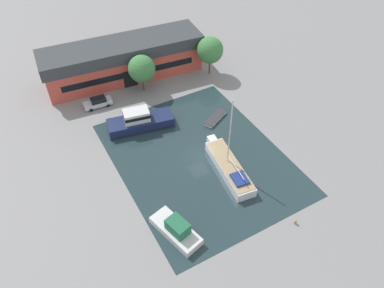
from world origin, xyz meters
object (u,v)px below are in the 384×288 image
(motor_cruiser, at_px, (140,121))
(small_dinghy, at_px, (215,118))
(quay_tree_by_water, at_px, (210,50))
(cabin_boat, at_px, (176,230))
(quay_tree_near_building, at_px, (142,69))
(warehouse_building, at_px, (123,60))
(sailboat_moored, at_px, (229,167))
(parked_car, at_px, (98,102))

(motor_cruiser, bearing_deg, small_dinghy, -99.59)
(quay_tree_by_water, distance_m, cabin_boat, 34.50)
(quay_tree_near_building, xyz_separation_m, small_dinghy, (6.62, -12.61, -4.08))
(quay_tree_near_building, relative_size, small_dinghy, 1.38)
(motor_cruiser, bearing_deg, quay_tree_by_water, -55.32)
(quay_tree_by_water, bearing_deg, warehouse_building, 153.83)
(sailboat_moored, height_order, small_dinghy, sailboat_moored)
(quay_tree_by_water, height_order, sailboat_moored, sailboat_moored)
(quay_tree_near_building, relative_size, cabin_boat, 0.94)
(quay_tree_near_building, bearing_deg, quay_tree_by_water, -4.55)
(warehouse_building, height_order, quay_tree_by_water, quay_tree_by_water)
(quay_tree_by_water, xyz_separation_m, motor_cruiser, (-16.99, -7.47, -3.60))
(quay_tree_near_building, height_order, motor_cruiser, quay_tree_near_building)
(parked_car, height_order, cabin_boat, cabin_boat)
(parked_car, distance_m, sailboat_moored, 24.85)
(warehouse_building, xyz_separation_m, quay_tree_near_building, (1.08, -5.71, 0.98))
(warehouse_building, height_order, sailboat_moored, sailboat_moored)
(small_dinghy, height_order, cabin_boat, cabin_boat)
(cabin_boat, bearing_deg, quay_tree_by_water, 37.72)
(warehouse_building, xyz_separation_m, sailboat_moored, (3.53, -28.49, -2.58))
(quay_tree_near_building, xyz_separation_m, motor_cruiser, (-4.42, -8.47, -3.19))
(small_dinghy, bearing_deg, warehouse_building, 175.81)
(parked_car, xyz_separation_m, motor_cruiser, (3.86, -8.10, 0.36))
(parked_car, relative_size, small_dinghy, 0.97)
(warehouse_building, relative_size, quay_tree_by_water, 4.02)
(parked_car, bearing_deg, warehouse_building, -46.42)
(sailboat_moored, distance_m, cabin_boat, 12.08)
(warehouse_building, bearing_deg, quay_tree_by_water, -20.50)
(warehouse_building, xyz_separation_m, quay_tree_by_water, (13.65, -6.71, 1.40))
(motor_cruiser, height_order, cabin_boat, motor_cruiser)
(sailboat_moored, bearing_deg, motor_cruiser, 123.04)
(parked_car, xyz_separation_m, cabin_boat, (-0.10, -27.76, 0.09))
(quay_tree_by_water, relative_size, sailboat_moored, 0.61)
(warehouse_building, distance_m, quay_tree_by_water, 15.27)
(motor_cruiser, relative_size, cabin_boat, 1.49)
(quay_tree_near_building, distance_m, small_dinghy, 14.81)
(small_dinghy, bearing_deg, parked_car, -156.38)
(sailboat_moored, height_order, cabin_boat, sailboat_moored)
(warehouse_building, relative_size, quay_tree_near_building, 4.30)
(parked_car, bearing_deg, motor_cruiser, -151.06)
(sailboat_moored, relative_size, small_dinghy, 2.45)
(parked_car, bearing_deg, sailboat_moored, -150.98)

